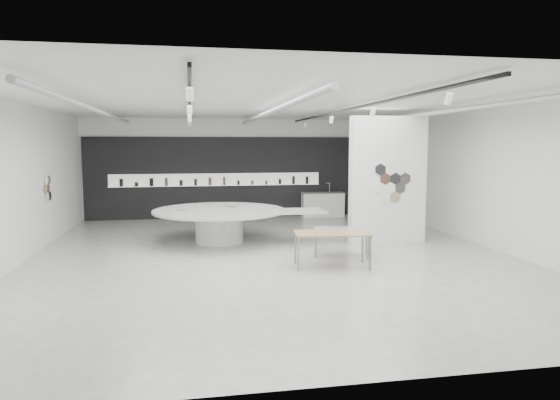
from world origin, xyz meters
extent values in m
cube|color=beige|center=(0.00, 0.00, -0.01)|extent=(12.00, 14.00, 0.01)
cube|color=silver|center=(0.00, 0.00, 3.80)|extent=(12.00, 14.00, 0.01)
cube|color=white|center=(0.00, 7.00, 1.90)|extent=(12.00, 0.01, 3.80)
cube|color=white|center=(0.00, -7.00, 1.90)|extent=(12.00, 0.01, 3.80)
cube|color=white|center=(6.00, 0.00, 1.90)|extent=(0.01, 14.00, 3.80)
cube|color=white|center=(-6.00, 0.00, 1.90)|extent=(0.01, 14.00, 3.80)
cylinder|color=#939396|center=(-4.20, 0.50, 3.62)|extent=(0.12, 12.00, 0.12)
cylinder|color=#939396|center=(0.00, 0.50, 3.62)|extent=(0.12, 12.00, 0.12)
cylinder|color=#939396|center=(4.20, 0.50, 3.62)|extent=(0.12, 12.00, 0.12)
cube|color=black|center=(-2.00, 0.00, 3.70)|extent=(0.05, 13.00, 0.06)
cylinder|color=white|center=(-2.00, -5.00, 3.52)|extent=(0.11, 0.18, 0.21)
cylinder|color=white|center=(-2.00, -1.70, 3.52)|extent=(0.11, 0.18, 0.21)
cylinder|color=white|center=(-2.00, 1.60, 3.52)|extent=(0.11, 0.18, 0.21)
cylinder|color=white|center=(-2.00, 4.90, 3.52)|extent=(0.11, 0.18, 0.21)
cube|color=black|center=(2.00, 0.00, 3.70)|extent=(0.05, 13.00, 0.06)
cylinder|color=white|center=(2.00, -5.00, 3.52)|extent=(0.11, 0.18, 0.21)
cylinder|color=white|center=(2.00, -1.70, 3.52)|extent=(0.11, 0.18, 0.21)
cylinder|color=white|center=(2.00, 1.60, 3.52)|extent=(0.11, 0.18, 0.21)
cylinder|color=white|center=(2.00, 4.90, 3.52)|extent=(0.11, 0.18, 0.21)
cylinder|color=white|center=(-5.97, 2.50, 1.35)|extent=(0.03, 0.28, 0.28)
cylinder|color=black|center=(-5.97, 2.76, 1.35)|extent=(0.03, 0.28, 0.28)
cylinder|color=#4F2F27|center=(-5.97, 2.63, 1.58)|extent=(0.03, 0.28, 0.28)
cylinder|color=#97855D|center=(-5.97, 2.37, 1.58)|extent=(0.03, 0.28, 0.28)
cylinder|color=white|center=(-5.97, 2.50, 1.81)|extent=(0.03, 0.28, 0.28)
cylinder|color=black|center=(-5.97, 2.76, 1.81)|extent=(0.03, 0.28, 0.28)
cube|color=black|center=(0.00, 6.94, 1.55)|extent=(11.80, 0.10, 3.10)
cube|color=white|center=(-1.00, 6.87, 1.48)|extent=(8.00, 0.06, 0.46)
cube|color=white|center=(-1.00, 6.81, 1.25)|extent=(8.00, 0.18, 0.02)
cylinder|color=black|center=(-4.53, 6.81, 1.41)|extent=(0.13, 0.13, 0.29)
cylinder|color=black|center=(-3.99, 6.81, 1.34)|extent=(0.13, 0.13, 0.15)
cylinder|color=black|center=(-3.44, 6.81, 1.42)|extent=(0.14, 0.14, 0.30)
cylinder|color=brown|center=(-2.90, 6.81, 1.41)|extent=(0.12, 0.12, 0.29)
cylinder|color=black|center=(-2.36, 6.81, 1.37)|extent=(0.12, 0.12, 0.21)
cylinder|color=black|center=(-1.81, 6.81, 1.39)|extent=(0.10, 0.10, 0.25)
cylinder|color=brown|center=(-1.27, 6.81, 1.42)|extent=(0.12, 0.12, 0.30)
cylinder|color=brown|center=(-0.73, 6.81, 1.42)|extent=(0.10, 0.10, 0.31)
cylinder|color=black|center=(-0.19, 6.81, 1.35)|extent=(0.09, 0.09, 0.17)
cylinder|color=brown|center=(0.36, 6.81, 1.35)|extent=(0.10, 0.10, 0.16)
cylinder|color=brown|center=(0.90, 6.81, 1.34)|extent=(0.09, 0.09, 0.15)
cylinder|color=black|center=(1.44, 6.81, 1.37)|extent=(0.09, 0.09, 0.21)
cylinder|color=black|center=(1.99, 6.81, 1.42)|extent=(0.11, 0.11, 0.31)
cylinder|color=black|center=(2.53, 6.81, 1.41)|extent=(0.11, 0.11, 0.29)
cube|color=white|center=(3.50, 1.00, 1.80)|extent=(2.20, 0.35, 3.60)
cylinder|color=white|center=(3.50, 0.81, 1.60)|extent=(0.34, 0.03, 0.34)
cylinder|color=black|center=(3.80, 0.81, 1.60)|extent=(0.34, 0.03, 0.34)
cylinder|color=white|center=(3.20, 0.81, 1.60)|extent=(0.34, 0.03, 0.34)
cylinder|color=black|center=(3.65, 0.81, 1.86)|extent=(0.34, 0.03, 0.34)
cylinder|color=#4F2F27|center=(3.35, 0.81, 1.86)|extent=(0.34, 0.03, 0.34)
cylinder|color=#97855D|center=(3.65, 0.81, 1.34)|extent=(0.34, 0.03, 0.34)
cylinder|color=white|center=(3.35, 0.81, 1.34)|extent=(0.34, 0.03, 0.34)
cylinder|color=black|center=(3.95, 0.81, 1.86)|extent=(0.34, 0.03, 0.34)
cylinder|color=white|center=(3.50, 0.81, 2.12)|extent=(0.34, 0.03, 0.34)
cylinder|color=black|center=(3.20, 0.81, 2.12)|extent=(0.34, 0.03, 0.34)
cylinder|color=white|center=(-1.21, 1.92, 0.45)|extent=(1.37, 1.37, 0.89)
cylinder|color=#BBBAB0|center=(-1.21, 1.92, 0.92)|extent=(3.80, 3.80, 0.06)
cube|color=#BBBAB0|center=(0.89, 1.40, 0.93)|extent=(1.69, 1.06, 0.06)
cube|color=#97855D|center=(-2.27, 1.92, 0.96)|extent=(0.26, 0.19, 0.01)
cube|color=#4F2F27|center=(-0.80, 2.55, 0.96)|extent=(0.26, 0.19, 0.01)
cube|color=#9D7A51|center=(1.17, -1.43, 0.78)|extent=(1.79, 1.05, 0.03)
cube|color=slate|center=(0.32, -1.71, 0.38)|extent=(0.05, 0.05, 0.77)
cube|color=slate|center=(0.41, -0.95, 0.38)|extent=(0.05, 0.05, 0.77)
cube|color=slate|center=(1.92, -1.90, 0.38)|extent=(0.05, 0.05, 0.77)
cube|color=slate|center=(2.02, -1.14, 0.38)|extent=(0.05, 0.05, 0.77)
cube|color=gray|center=(1.72, -0.39, 0.69)|extent=(1.50, 1.03, 0.03)
cube|color=slate|center=(1.02, -0.51, 0.34)|extent=(0.05, 0.05, 0.67)
cube|color=slate|center=(1.18, 0.07, 0.34)|extent=(0.05, 0.05, 0.67)
cube|color=slate|center=(2.26, -0.86, 0.34)|extent=(0.05, 0.05, 0.67)
cube|color=slate|center=(2.43, -0.28, 0.34)|extent=(0.05, 0.05, 0.67)
cube|color=white|center=(3.10, 6.52, 0.46)|extent=(1.65, 0.69, 0.91)
cube|color=gray|center=(3.10, 6.52, 0.93)|extent=(1.69, 0.73, 0.03)
cylinder|color=silver|center=(3.41, 6.65, 1.12)|extent=(0.03, 0.03, 0.36)
cylinder|color=silver|center=(3.33, 6.66, 1.30)|extent=(0.16, 0.03, 0.02)
camera|label=1|loc=(-2.02, -12.34, 2.80)|focal=32.00mm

